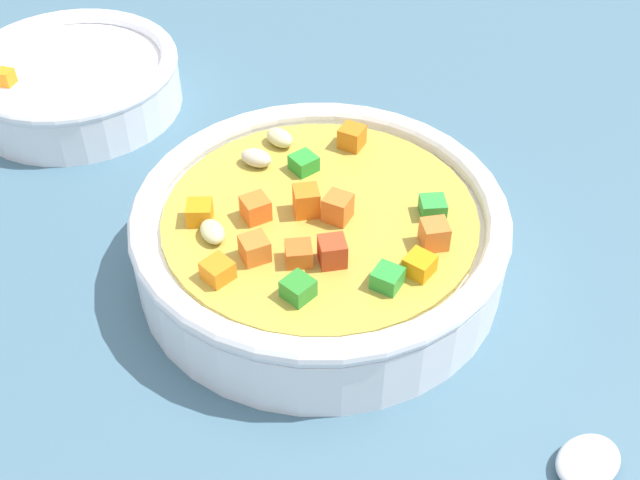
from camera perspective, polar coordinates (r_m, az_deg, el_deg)
ground_plane at (r=47.66cm, az=0.00°, el=-2.86°), size 140.00×140.00×2.00cm
soup_bowl_main at (r=45.12cm, az=-0.01°, el=0.34°), size 20.86×20.86×5.72cm
side_bowl_small at (r=61.70cm, az=-16.99°, el=10.75°), size 15.17×15.17×4.20cm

